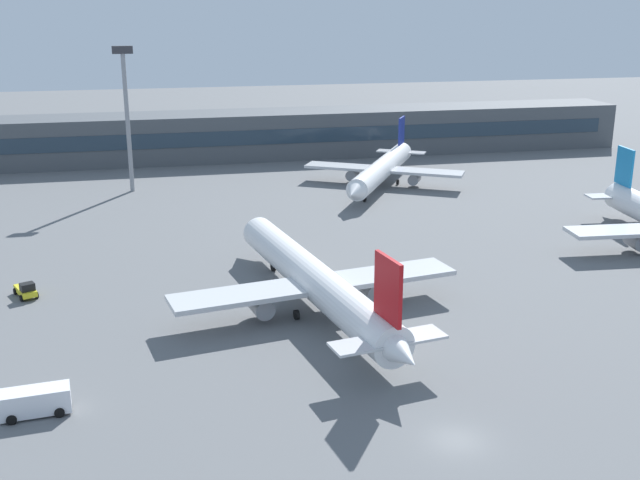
% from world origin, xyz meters
% --- Properties ---
extents(ground_plane, '(400.00, 400.00, 0.00)m').
position_xyz_m(ground_plane, '(0.00, 40.00, 0.00)').
color(ground_plane, slate).
extents(terminal_building, '(152.44, 12.13, 9.00)m').
position_xyz_m(terminal_building, '(0.00, 107.23, 4.50)').
color(terminal_building, '#4C5156').
rests_on(terminal_building, ground_plane).
extents(airplane_near, '(29.93, 42.48, 10.54)m').
position_xyz_m(airplane_near, '(-4.91, 26.77, 3.21)').
color(airplane_near, white).
rests_on(airplane_near, ground_plane).
extents(airplane_far, '(25.42, 34.91, 9.61)m').
position_xyz_m(airplane_far, '(17.72, 77.18, 2.93)').
color(airplane_far, white).
rests_on(airplane_far, ground_plane).
extents(baggage_tug_yellow, '(2.89, 3.90, 1.75)m').
position_xyz_m(baggage_tug_yellow, '(-33.87, 36.20, 0.80)').
color(baggage_tug_yellow, yellow).
rests_on(baggage_tug_yellow, ground_plane).
extents(service_van_white, '(5.38, 2.73, 2.08)m').
position_xyz_m(service_van_white, '(-29.86, 10.33, 1.11)').
color(service_van_white, white).
rests_on(service_van_white, ground_plane).
extents(floodlight_tower_east, '(3.20, 0.80, 23.26)m').
position_xyz_m(floodlight_tower_east, '(-23.32, 82.85, 13.60)').
color(floodlight_tower_east, gray).
rests_on(floodlight_tower_east, ground_plane).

